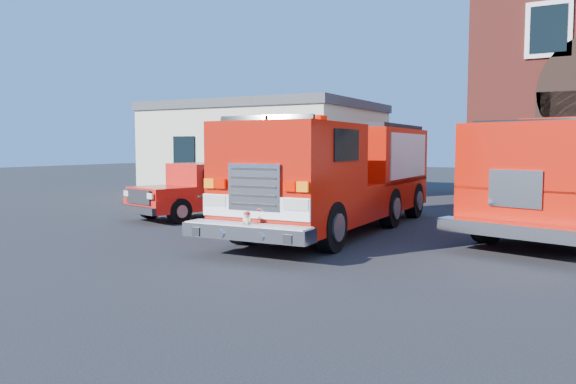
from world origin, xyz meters
The scene contains 4 objects.
ground centered at (0.00, 0.00, 0.00)m, with size 100.00×100.00×0.00m, color black.
side_building centered at (-9.00, 13.00, 2.20)m, with size 10.20×8.20×4.35m.
fire_engine centered at (-0.48, 2.58, 1.50)m, with size 2.80×9.45×2.90m.
pickup_truck centered at (-5.29, 3.21, 0.81)m, with size 3.29×5.52×1.70m.
Camera 1 is at (5.51, -11.23, 2.23)m, focal length 35.00 mm.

